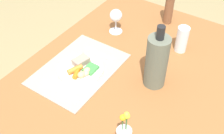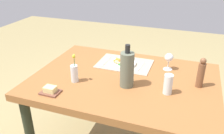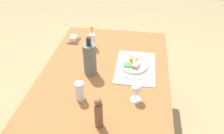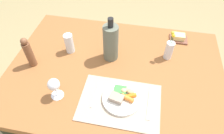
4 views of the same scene
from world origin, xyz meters
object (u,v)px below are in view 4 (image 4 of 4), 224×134
(dinner_plate, at_px, (122,98))
(water_tumbler, at_px, (69,44))
(flower_vase, at_px, (169,49))
(butter_dish, at_px, (179,38))
(wine_glass, at_px, (54,85))
(fork, at_px, (96,95))
(pepper_mill, at_px, (29,53))
(knife, at_px, (150,103))
(cooler_bottle, at_px, (111,42))
(dining_table, at_px, (115,78))

(dinner_plate, distance_m, water_tumbler, 0.54)
(flower_vase, height_order, water_tumbler, flower_vase)
(butter_dish, bearing_deg, dinner_plate, -119.04)
(wine_glass, bearing_deg, fork, 10.84)
(dinner_plate, bearing_deg, pepper_mill, 165.45)
(knife, height_order, cooler_bottle, cooler_bottle)
(wine_glass, xyz_separation_m, cooler_bottle, (0.25, 0.37, 0.03))
(pepper_mill, xyz_separation_m, flower_vase, (0.88, 0.24, -0.03))
(fork, xyz_separation_m, water_tumbler, (-0.27, 0.33, 0.05))
(fork, distance_m, knife, 0.31)
(wine_glass, bearing_deg, dinner_plate, 6.45)
(butter_dish, bearing_deg, fork, -129.08)
(pepper_mill, height_order, flower_vase, same)
(flower_vase, xyz_separation_m, cooler_bottle, (-0.38, -0.07, 0.06))
(dining_table, relative_size, water_tumbler, 9.86)
(knife, distance_m, water_tumbler, 0.67)
(fork, relative_size, wine_glass, 1.21)
(flower_vase, bearing_deg, water_tumbler, -174.46)
(dining_table, bearing_deg, pepper_mill, -174.11)
(dining_table, height_order, cooler_bottle, cooler_bottle)
(dinner_plate, distance_m, fork, 0.16)
(wine_glass, distance_m, flower_vase, 0.77)
(wine_glass, relative_size, flower_vase, 0.64)
(dinner_plate, bearing_deg, water_tumbler, 141.79)
(knife, relative_size, pepper_mill, 0.95)
(flower_vase, relative_size, water_tumbler, 1.57)
(dinner_plate, distance_m, cooler_bottle, 0.37)
(pepper_mill, relative_size, cooler_bottle, 0.71)
(fork, bearing_deg, pepper_mill, 165.66)
(fork, relative_size, water_tumbler, 1.21)
(pepper_mill, xyz_separation_m, water_tumbler, (0.20, 0.17, -0.05))
(butter_dish, bearing_deg, knife, -106.22)
(butter_dish, relative_size, cooler_bottle, 0.41)
(knife, bearing_deg, cooler_bottle, 133.53)
(dinner_plate, height_order, flower_vase, flower_vase)
(water_tumbler, bearing_deg, fork, -51.17)
(cooler_bottle, bearing_deg, knife, -48.23)
(fork, height_order, butter_dish, butter_dish)
(fork, height_order, knife, same)
(knife, bearing_deg, dinner_plate, -177.16)
(fork, relative_size, pepper_mill, 0.77)
(pepper_mill, height_order, water_tumbler, pepper_mill)
(pepper_mill, bearing_deg, water_tumbler, 40.14)
(knife, height_order, flower_vase, flower_vase)
(dining_table, bearing_deg, wine_glass, -138.55)
(knife, height_order, wine_glass, wine_glass)
(dinner_plate, bearing_deg, fork, -179.94)
(fork, bearing_deg, cooler_bottle, 90.44)
(butter_dish, distance_m, flower_vase, 0.23)
(knife, height_order, butter_dish, butter_dish)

